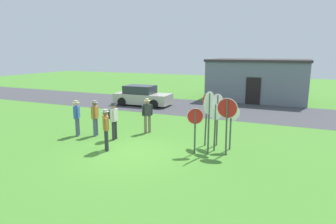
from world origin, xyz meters
TOP-DOWN VIEW (x-y plane):
  - ground_plane at (0.00, 0.00)m, footprint 80.00×80.00m
  - street_asphalt at (0.00, 10.41)m, footprint 60.00×6.40m
  - building_background at (2.88, 15.89)m, footprint 8.01×5.03m
  - parked_car_on_street at (-4.81, 9.67)m, footprint 4.36×2.14m
  - stop_sign_tallest at (3.05, 1.59)m, footprint 0.64×0.26m
  - stop_sign_rear_left at (2.93, 1.04)m, footprint 0.20×0.88m
  - stop_sign_far_back at (3.58, 1.31)m, footprint 0.82×0.18m
  - stop_sign_rear_right at (2.43, 0.88)m, footprint 0.61×0.25m
  - stop_sign_center_cluster at (2.95, 2.32)m, footprint 0.57×0.38m
  - stop_sign_leaning_left at (2.51, 2.11)m, footprint 0.51×0.49m
  - stop_sign_nearest at (3.60, 2.00)m, footprint 0.67×0.24m
  - person_in_teal at (-0.77, 2.90)m, footprint 0.41×0.45m
  - person_in_blue at (-1.04, -0.20)m, footprint 0.41×0.45m
  - person_with_sunhat at (-1.64, 1.22)m, footprint 0.41×0.57m
  - person_on_left at (-3.61, 1.02)m, footprint 0.35×0.52m
  - person_near_signs at (-2.81, 1.38)m, footprint 0.32×0.56m

SIDE VIEW (x-z plane):
  - ground_plane at x=0.00m, z-range 0.00..0.00m
  - street_asphalt at x=0.00m, z-range 0.00..0.01m
  - parked_car_on_street at x=-4.81m, z-range -0.07..1.44m
  - person_in_teal at x=-0.77m, z-range 0.12..1.85m
  - person_in_blue at x=-1.04m, z-range 0.12..1.85m
  - person_on_left at x=-3.61m, z-range 0.12..1.85m
  - person_near_signs at x=-2.81m, z-range 0.12..1.85m
  - person_with_sunhat at x=-1.64m, z-range 0.14..1.88m
  - stop_sign_rear_right at x=2.43m, z-range 0.32..2.19m
  - stop_sign_nearest at x=3.60m, z-range 0.33..2.24m
  - stop_sign_tallest at x=3.05m, z-range 0.34..2.33m
  - stop_sign_center_cluster at x=2.95m, z-range 0.40..2.67m
  - stop_sign_leaning_left at x=2.51m, z-range 0.40..2.69m
  - stop_sign_far_back at x=3.58m, z-range 0.43..2.71m
  - building_background at x=2.88m, z-range 0.01..3.43m
  - stop_sign_rear_left at x=2.93m, z-range 0.50..3.03m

